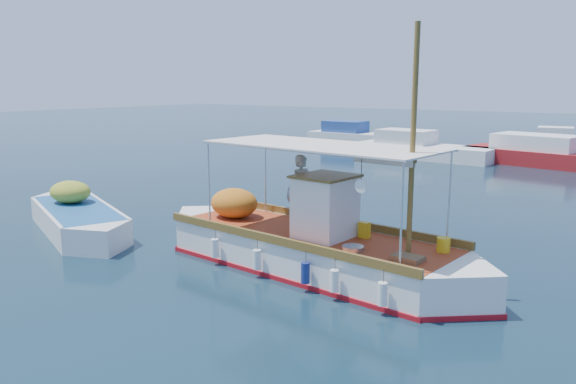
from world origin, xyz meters
The scene contains 7 objects.
ground centered at (0.00, 0.00, 0.00)m, with size 160.00×160.00×0.00m, color black.
fishing_caique centered at (-0.33, -0.49, 0.49)m, with size 9.07×3.17×5.56m.
dinghy centered at (-7.67, -1.49, 0.33)m, with size 5.92×3.46×1.57m.
bg_boat_nw centered at (-5.62, 19.84, 0.49)m, with size 8.07×2.97×1.80m.
bg_boat_n centered at (1.61, 20.63, 0.49)m, with size 10.65×4.67×1.80m.
bg_boat_far_w centered at (-12.52, 24.90, 0.49)m, with size 7.41×2.58×1.80m.
bg_boat_far_n centered at (0.88, 27.23, 0.49)m, with size 5.33×2.70×1.80m.
Camera 1 is at (6.45, -11.10, 4.21)m, focal length 35.00 mm.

